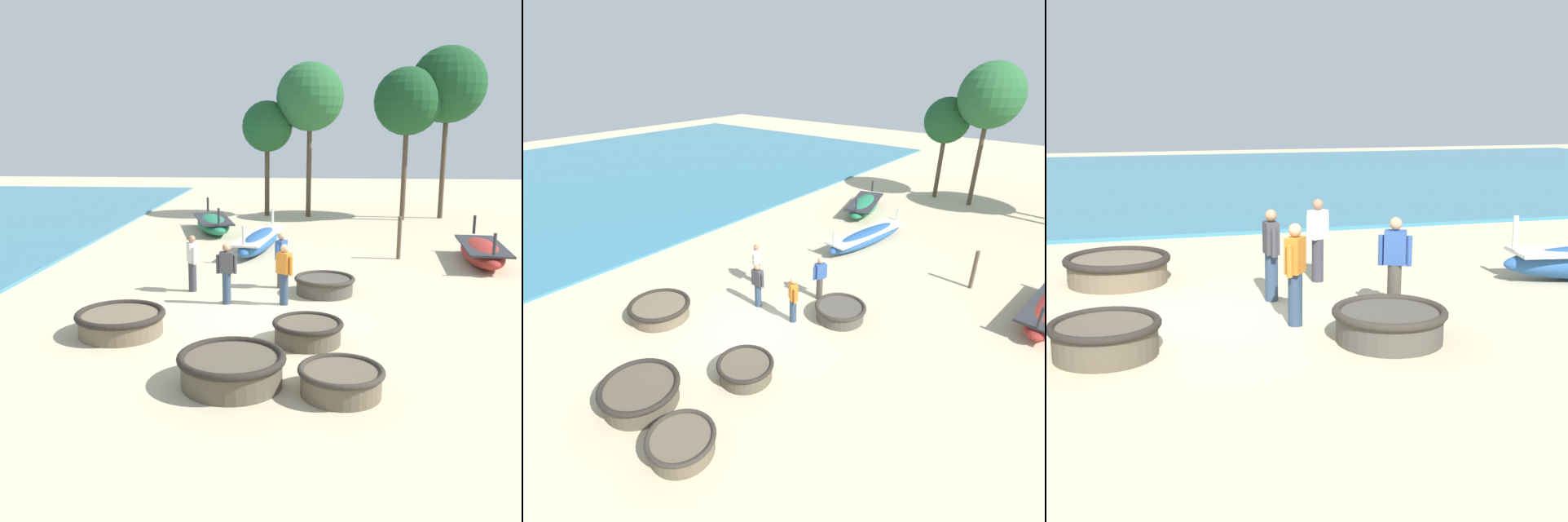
% 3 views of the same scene
% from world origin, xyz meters
% --- Properties ---
extents(ground_plane, '(80.00, 80.00, 0.00)m').
position_xyz_m(ground_plane, '(0.00, 0.00, 0.00)').
color(ground_plane, '#C6B793').
extents(sea, '(28.00, 52.00, 0.10)m').
position_xyz_m(sea, '(-21.05, 4.00, 0.05)').
color(sea, teal).
rests_on(sea, ground).
extents(coracle_front_right, '(1.97, 1.97, 0.52)m').
position_xyz_m(coracle_front_right, '(-2.79, -1.43, 0.29)').
color(coracle_front_right, brown).
rests_on(coracle_front_right, ground).
extents(coracle_center, '(1.64, 1.64, 0.49)m').
position_xyz_m(coracle_center, '(1.76, 2.20, 0.27)').
color(coracle_center, '#4C473F').
rests_on(coracle_center, ground).
extents(coracle_beside_post, '(1.50, 1.50, 0.48)m').
position_xyz_m(coracle_beside_post, '(1.31, -1.68, 0.26)').
color(coracle_beside_post, brown).
rests_on(coracle_beside_post, ground).
extents(fisherman_standing_left, '(0.34, 0.49, 1.57)m').
position_xyz_m(fisherman_standing_left, '(-1.87, 2.21, 0.84)').
color(fisherman_standing_left, '#383842').
rests_on(fisherman_standing_left, ground).
extents(fisherman_crouching, '(0.44, 0.38, 1.57)m').
position_xyz_m(fisherman_crouching, '(0.70, 1.10, 0.84)').
color(fisherman_crouching, '#2D425B').
rests_on(fisherman_crouching, ground).
extents(fisherman_hauling, '(0.53, 0.22, 1.57)m').
position_xyz_m(fisherman_hauling, '(-0.77, 1.07, 0.84)').
color(fisherman_hauling, '#2D425B').
rests_on(fisherman_hauling, ground).
extents(fisherman_with_hat, '(0.35, 0.49, 1.57)m').
position_xyz_m(fisherman_with_hat, '(0.55, 2.76, 0.84)').
color(fisherman_with_hat, '#4C473D').
rests_on(fisherman_with_hat, ground).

